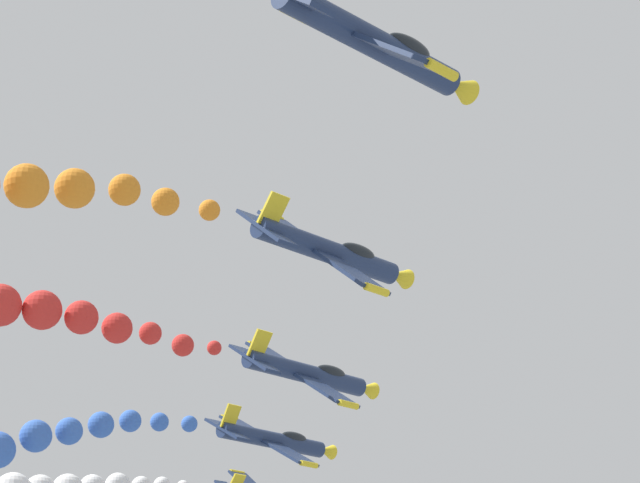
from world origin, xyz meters
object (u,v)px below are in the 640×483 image
object	(u,v)px
airplane_left_inner	(274,440)
airplane_right_outer	(375,42)
airplane_left_outer	(331,252)
airplane_right_inner	(308,374)

from	to	relation	value
airplane_left_inner	airplane_right_outer	xyz separation A→B (m)	(34.35, -26.38, 5.38)
airplane_left_outer	airplane_right_outer	world-z (taller)	airplane_right_outer
airplane_left_inner	airplane_left_outer	world-z (taller)	airplane_left_outer
airplane_left_inner	airplane_right_inner	size ratio (longest dim) A/B	1.00
airplane_right_inner	airplane_right_outer	world-z (taller)	airplane_right_outer
airplane_left_inner	airplane_right_inner	bearing A→B (deg)	-33.75
airplane_right_inner	airplane_left_outer	distance (m)	14.39
airplane_right_inner	airplane_left_outer	xyz separation A→B (m)	(10.98, -9.06, 2.14)
airplane_left_outer	airplane_right_outer	size ratio (longest dim) A/B	1.00
airplane_right_inner	airplane_right_outer	bearing A→B (deg)	-39.17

